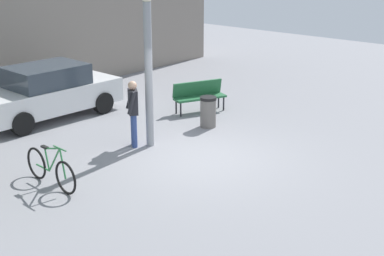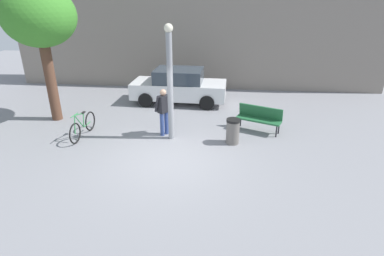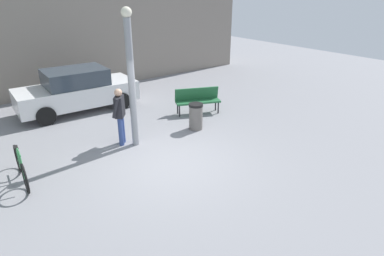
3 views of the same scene
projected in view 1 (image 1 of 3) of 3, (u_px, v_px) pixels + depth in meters
The scene contains 7 objects.
ground_plane at pixel (200, 158), 12.86m from camera, with size 36.00×36.00×0.00m, color gray.
lamppost at pixel (148, 65), 13.02m from camera, with size 0.28×0.28×3.80m.
person_by_lamppost at pixel (133, 109), 13.32m from camera, with size 0.55×0.60×1.67m.
park_bench at pixel (199, 94), 16.29m from camera, with size 1.66×1.06×0.92m.
bicycle_green at pixel (51, 169), 11.23m from camera, with size 0.15×1.81×0.97m.
parked_car_white at pixel (48, 92), 15.62m from camera, with size 4.25×1.92×1.55m.
trash_bin at pixel (208, 112), 14.93m from camera, with size 0.46×0.46×0.86m.
Camera 1 is at (-9.15, -7.70, 4.78)m, focal length 50.83 mm.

